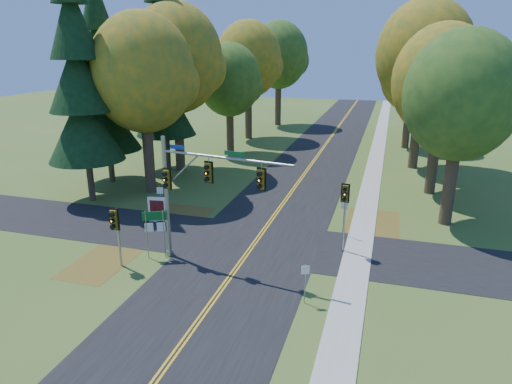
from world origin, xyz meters
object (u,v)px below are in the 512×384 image
(route_sign_cluster, at_px, (155,225))
(info_kiosk, at_px, (157,210))
(traffic_mast, at_px, (194,186))
(east_signal_pole, at_px, (345,201))

(route_sign_cluster, bearing_deg, info_kiosk, 93.96)
(traffic_mast, height_order, route_sign_cluster, traffic_mast)
(traffic_mast, xyz_separation_m, info_kiosk, (-5.08, 4.89, -3.62))
(route_sign_cluster, height_order, info_kiosk, route_sign_cluster)
(traffic_mast, height_order, info_kiosk, traffic_mast)
(east_signal_pole, height_order, route_sign_cluster, east_signal_pole)
(traffic_mast, bearing_deg, east_signal_pole, 33.92)
(east_signal_pole, relative_size, route_sign_cluster, 1.48)
(east_signal_pole, xyz_separation_m, route_sign_cluster, (-10.09, -3.66, -1.19))
(info_kiosk, bearing_deg, east_signal_pole, -15.19)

